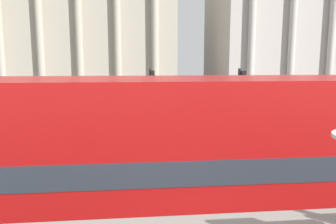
# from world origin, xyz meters

# --- Properties ---
(double_decker_bus) EXTENTS (10.49, 2.65, 4.16)m
(double_decker_bus) POSITION_xyz_m (0.68, 3.85, 2.31)
(double_decker_bus) COLOR black
(double_decker_bus) RESTS_ON ground_plane
(plaza_building_left) EXTENTS (28.95, 15.85, 21.53)m
(plaza_building_left) POSITION_xyz_m (-9.81, 45.91, 10.76)
(plaza_building_left) COLOR #B2A893
(plaza_building_left) RESTS_ON ground_plane
(plaza_building_right) EXTENTS (27.18, 16.78, 20.65)m
(plaza_building_right) POSITION_xyz_m (24.31, 46.34, 10.33)
(plaza_building_right) COLOR #BCB2A8
(plaza_building_right) RESTS_ON ground_plane
(traffic_light_near) EXTENTS (0.42, 0.24, 4.19)m
(traffic_light_near) POSITION_xyz_m (3.63, 11.47, 2.72)
(traffic_light_near) COLOR black
(traffic_light_near) RESTS_ON ground_plane
(traffic_light_mid) EXTENTS (0.42, 0.24, 4.03)m
(traffic_light_mid) POSITION_xyz_m (0.03, 18.23, 2.62)
(traffic_light_mid) COLOR black
(traffic_light_mid) RESTS_ON ground_plane
(car_silver) EXTENTS (4.20, 1.93, 1.35)m
(car_silver) POSITION_xyz_m (2.80, 18.05, 0.70)
(car_silver) COLOR black
(car_silver) RESTS_ON ground_plane
(car_black) EXTENTS (4.20, 1.93, 1.35)m
(car_black) POSITION_xyz_m (-1.19, 28.66, 0.70)
(car_black) COLOR black
(car_black) RESTS_ON ground_plane
(pedestrian_black) EXTENTS (0.32, 0.32, 1.72)m
(pedestrian_black) POSITION_xyz_m (-5.07, 12.32, 0.99)
(pedestrian_black) COLOR #282B33
(pedestrian_black) RESTS_ON ground_plane
(pedestrian_grey) EXTENTS (0.32, 0.32, 1.82)m
(pedestrian_grey) POSITION_xyz_m (-4.49, 12.20, 1.06)
(pedestrian_grey) COLOR #282B33
(pedestrian_grey) RESTS_ON ground_plane
(pedestrian_white) EXTENTS (0.32, 0.32, 1.78)m
(pedestrian_white) POSITION_xyz_m (7.61, 31.47, 1.03)
(pedestrian_white) COLOR #282B33
(pedestrian_white) RESTS_ON ground_plane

